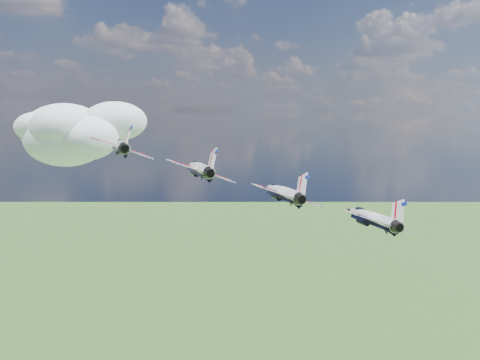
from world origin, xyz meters
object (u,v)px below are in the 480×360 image
jet_0 (120,146)px  jet_2 (282,192)px  jet_1 (199,168)px  jet_3 (371,217)px

jet_0 → jet_2: size_ratio=1.00×
jet_0 → jet_2: jet_0 is taller
jet_0 → jet_2: 25.10m
jet_2 → jet_1: bearing=150.0°
jet_0 → jet_2: (17.54, -16.87, -6.16)m
jet_0 → jet_1: (8.77, -8.44, -3.08)m
jet_0 → jet_3: bearing=-30.0°
jet_2 → jet_3: size_ratio=1.00×
jet_0 → jet_3: (26.31, -25.31, -9.23)m
jet_2 → jet_3: 12.55m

